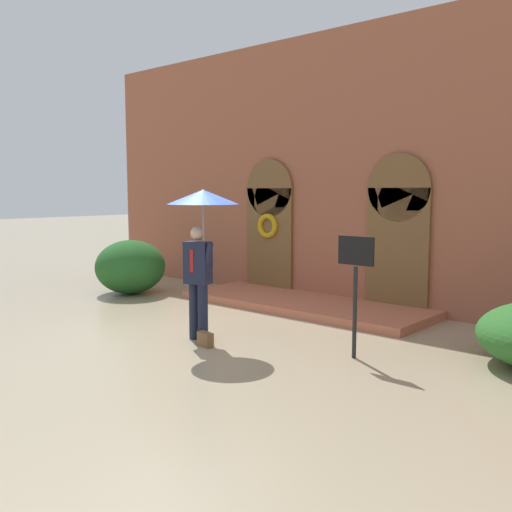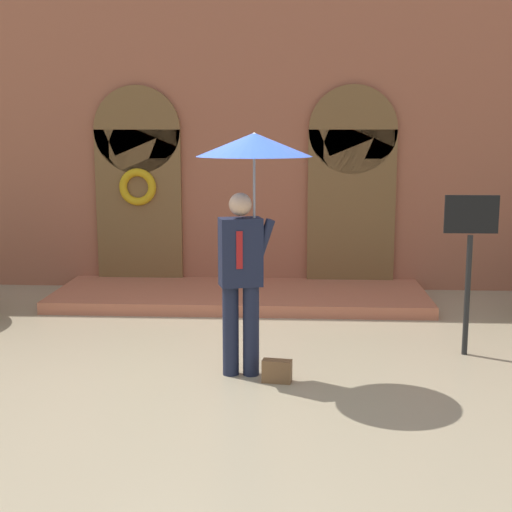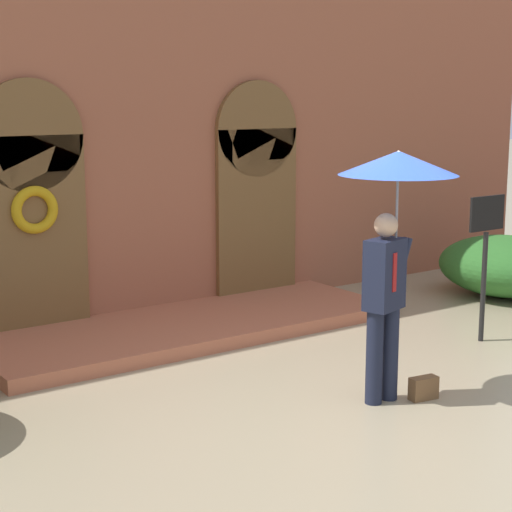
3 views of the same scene
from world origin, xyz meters
name	(u,v)px [view 2 (image 2 of 3)]	position (x,y,z in m)	size (l,w,h in m)	color
ground_plane	(217,373)	(0.00, 0.00, 0.00)	(80.00, 80.00, 0.00)	tan
building_facade	(245,111)	(0.00, 4.15, 2.68)	(14.00, 2.30, 5.60)	#9E563D
person_with_umbrella	(251,181)	(0.34, -0.02, 1.91)	(1.10, 1.10, 2.36)	#191E33
handbag	(277,371)	(0.61, -0.22, 0.11)	(0.28, 0.12, 0.22)	brown
sign_post	(470,248)	(2.61, 0.76, 1.16)	(0.56, 0.06, 1.72)	black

